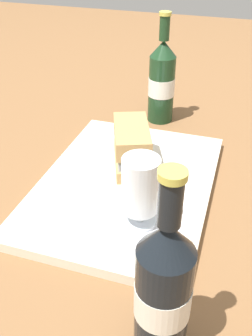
{
  "coord_description": "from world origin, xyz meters",
  "views": [
    {
      "loc": [
        0.57,
        0.18,
        0.46
      ],
      "look_at": [
        0.0,
        0.0,
        0.05
      ],
      "focal_mm": 41.29,
      "sensor_mm": 36.0,
      "label": 1
    }
  ],
  "objects_px": {
    "plate": "(132,168)",
    "beer_glass": "(140,190)",
    "second_bottle": "(162,81)",
    "sandwich": "(133,147)",
    "beer_bottle": "(163,290)"
  },
  "relations": [
    {
      "from": "plate",
      "to": "beer_glass",
      "type": "height_order",
      "value": "beer_glass"
    },
    {
      "from": "beer_glass",
      "to": "plate",
      "type": "bearing_deg",
      "value": -158.41
    },
    {
      "from": "second_bottle",
      "to": "plate",
      "type": "bearing_deg",
      "value": 2.22
    },
    {
      "from": "sandwich",
      "to": "beer_bottle",
      "type": "height_order",
      "value": "beer_bottle"
    },
    {
      "from": "plate",
      "to": "beer_glass",
      "type": "distance_m",
      "value": 0.16
    },
    {
      "from": "plate",
      "to": "beer_bottle",
      "type": "height_order",
      "value": "beer_bottle"
    },
    {
      "from": "sandwich",
      "to": "second_bottle",
      "type": "height_order",
      "value": "second_bottle"
    },
    {
      "from": "plate",
      "to": "second_bottle",
      "type": "relative_size",
      "value": 0.71
    },
    {
      "from": "plate",
      "to": "beer_glass",
      "type": "bearing_deg",
      "value": 21.59
    },
    {
      "from": "beer_bottle",
      "to": "second_bottle",
      "type": "xyz_separation_m",
      "value": [
        -0.61,
        -0.15,
        0.0
      ]
    },
    {
      "from": "beer_bottle",
      "to": "second_bottle",
      "type": "bearing_deg",
      "value": -166.41
    },
    {
      "from": "beer_glass",
      "to": "beer_bottle",
      "type": "distance_m",
      "value": 0.21
    },
    {
      "from": "beer_glass",
      "to": "second_bottle",
      "type": "height_order",
      "value": "second_bottle"
    },
    {
      "from": "beer_glass",
      "to": "beer_bottle",
      "type": "height_order",
      "value": "beer_bottle"
    },
    {
      "from": "plate",
      "to": "second_bottle",
      "type": "height_order",
      "value": "second_bottle"
    }
  ]
}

